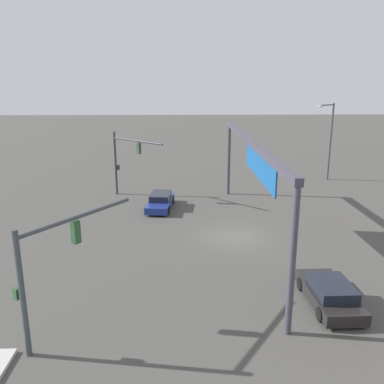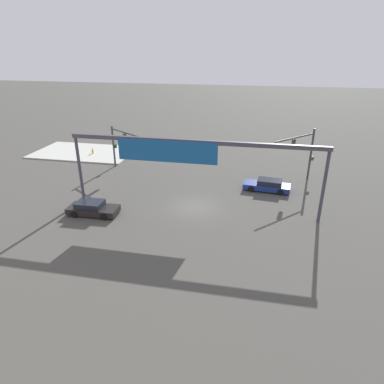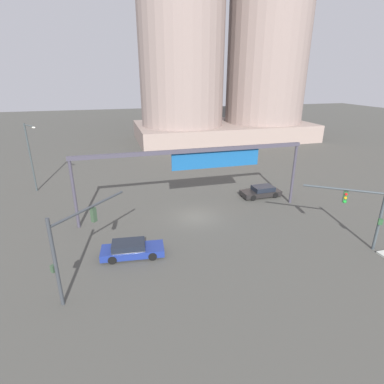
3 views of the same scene
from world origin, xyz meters
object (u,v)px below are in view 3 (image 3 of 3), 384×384
Objects in this scene: traffic_signal_near_corner at (363,207)px; streetlamp_curved_arm at (31,153)px; traffic_signal_opposite_side at (72,238)px; sedan_car_waiting_far at (261,192)px; sedan_car_approaching at (132,249)px.

traffic_signal_near_corner is 0.63× the size of streetlamp_curved_arm.
traffic_signal_opposite_side reaches higher than sedan_car_waiting_far.
sedan_car_waiting_far is (18.86, 11.78, -3.24)m from traffic_signal_opposite_side.
streetlamp_curved_arm is at bearing -2.39° from traffic_signal_near_corner.
sedan_car_approaching is at bearing -5.10° from traffic_signal_opposite_side.
sedan_car_approaching is (3.54, 3.21, -3.24)m from traffic_signal_opposite_side.
traffic_signal_near_corner is at bearing 17.17° from streetlamp_curved_arm.
streetlamp_curved_arm is 1.78× the size of sedan_car_waiting_far.
sedan_car_waiting_far is at bearing -15.28° from traffic_signal_opposite_side.
traffic_signal_opposite_side is 0.72× the size of streetlamp_curved_arm.
sedan_car_waiting_far is (24.97, -8.54, -4.08)m from streetlamp_curved_arm.
traffic_signal_opposite_side is 22.47m from sedan_car_waiting_far.
streetlamp_curved_arm is 1.64× the size of sedan_car_approaching.
streetlamp_curved_arm reaches higher than traffic_signal_near_corner.
streetlamp_curved_arm is at bearing -20.42° from sedan_car_waiting_far.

